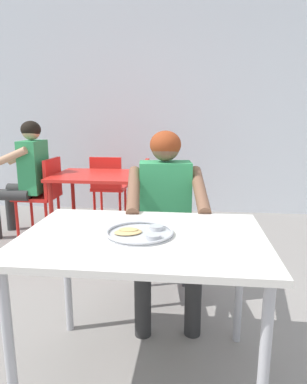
# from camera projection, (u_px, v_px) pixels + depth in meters

# --- Properties ---
(back_wall) EXTENTS (12.00, 0.12, 3.40)m
(back_wall) POSITION_uv_depth(u_px,v_px,m) (183.00, 85.00, 4.52)
(back_wall) COLOR silver
(back_wall) RESTS_ON ground
(table_foreground) EXTENTS (1.14, 0.80, 0.76)m
(table_foreground) POSITION_uv_depth(u_px,v_px,m) (143.00, 251.00, 1.61)
(table_foreground) COLOR silver
(table_foreground) RESTS_ON ground
(thali_tray) EXTENTS (0.32, 0.32, 0.03)m
(thali_tray) POSITION_uv_depth(u_px,v_px,m) (140.00, 232.00, 1.60)
(thali_tray) COLOR #B7BABF
(thali_tray) RESTS_ON table_foreground
(chair_foreground) EXTENTS (0.44, 0.44, 0.86)m
(chair_foreground) POSITION_uv_depth(u_px,v_px,m) (165.00, 228.00, 2.50)
(chair_foreground) COLOR #3F3F44
(chair_foreground) RESTS_ON ground
(diner_foreground) EXTENTS (0.54, 0.59, 1.21)m
(diner_foreground) POSITION_uv_depth(u_px,v_px,m) (166.00, 207.00, 2.24)
(diner_foreground) COLOR #2B2B2B
(diner_foreground) RESTS_ON ground
(table_background_red) EXTENTS (0.91, 0.76, 0.70)m
(table_background_red) POSITION_uv_depth(u_px,v_px,m) (98.00, 182.00, 3.62)
(table_background_red) COLOR red
(table_background_red) RESTS_ON ground
(chair_red_left) EXTENTS (0.43, 0.42, 0.86)m
(chair_red_left) POSITION_uv_depth(u_px,v_px,m) (44.00, 191.00, 3.75)
(chair_red_left) COLOR red
(chair_red_left) RESTS_ON ground
(chair_red_right) EXTENTS (0.41, 0.43, 0.85)m
(chair_red_right) POSITION_uv_depth(u_px,v_px,m) (155.00, 195.00, 3.60)
(chair_red_right) COLOR red
(chair_red_right) RESTS_ON ground
(chair_red_far) EXTENTS (0.41, 0.40, 0.82)m
(chair_red_far) POSITION_uv_depth(u_px,v_px,m) (108.00, 184.00, 4.23)
(chair_red_far) COLOR red
(chair_red_far) RESTS_ON ground
(patron_background) EXTENTS (0.56, 0.49, 1.25)m
(patron_background) POSITION_uv_depth(u_px,v_px,m) (26.00, 169.00, 3.68)
(patron_background) COLOR #333333
(patron_background) RESTS_ON ground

